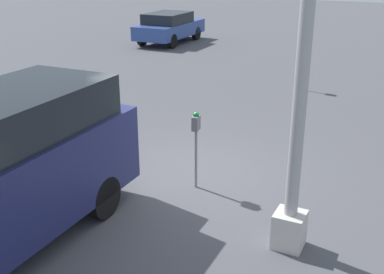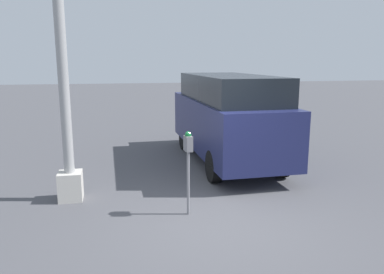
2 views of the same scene
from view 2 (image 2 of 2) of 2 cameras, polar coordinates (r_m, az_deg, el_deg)
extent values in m
plane|color=#4C4C51|center=(6.44, 4.00, -12.58)|extent=(80.00, 80.00, 0.00)
cylinder|color=gray|center=(6.47, -0.57, -7.04)|extent=(0.05, 0.05, 1.13)
cube|color=slate|center=(6.28, -0.59, -1.00)|extent=(0.21, 0.13, 0.26)
sphere|color=#14662D|center=(6.25, -0.59, 0.36)|extent=(0.11, 0.11, 0.11)
cube|color=beige|center=(7.59, -18.01, -7.11)|extent=(0.44, 0.44, 0.55)
cylinder|color=#9E9E9E|center=(7.23, -19.45, 14.69)|extent=(0.19, 0.19, 5.11)
cube|color=navy|center=(9.84, 5.28, 1.96)|extent=(5.21, 1.89, 1.29)
cube|color=black|center=(9.60, 5.63, 7.49)|extent=(4.17, 1.73, 0.64)
cube|color=orange|center=(12.19, -1.07, 1.51)|extent=(0.08, 0.12, 0.20)
cylinder|color=black|center=(11.28, -1.14, -0.08)|extent=(0.72, 0.23, 0.71)
cylinder|color=black|center=(11.70, 6.52, 0.26)|extent=(0.72, 0.23, 0.71)
cylinder|color=black|center=(8.25, 3.36, -4.46)|extent=(0.72, 0.23, 0.71)
cylinder|color=black|center=(8.81, 13.38, -3.72)|extent=(0.72, 0.23, 0.71)
camera|label=1|loc=(13.57, -22.42, 16.80)|focal=45.00mm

